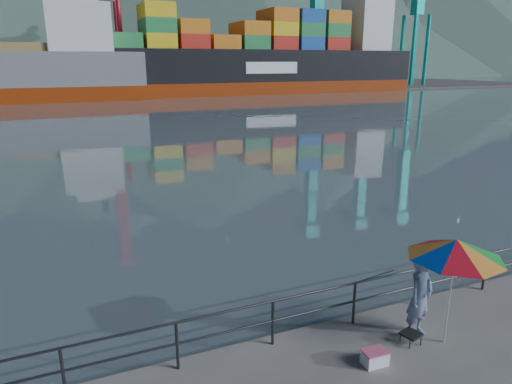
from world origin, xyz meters
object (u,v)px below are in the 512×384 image
fisherman (420,297)px  beach_umbrella (456,249)px  container_ship (268,60)px  cooler_bag (375,358)px

fisherman → beach_umbrella: (0.34, -0.46, 1.21)m
beach_umbrella → container_ship: size_ratio=0.04×
container_ship → beach_umbrella: bearing=-112.1°
cooler_bag → fisherman: bearing=20.7°
fisherman → container_ship: 80.94m
fisherman → cooler_bag: (-1.45, -0.47, -0.77)m
fisherman → container_ship: size_ratio=0.03×
fisherman → beach_umbrella: beach_umbrella is taller
fisherman → cooler_bag: size_ratio=3.86×
fisherman → cooler_bag: fisherman is taller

